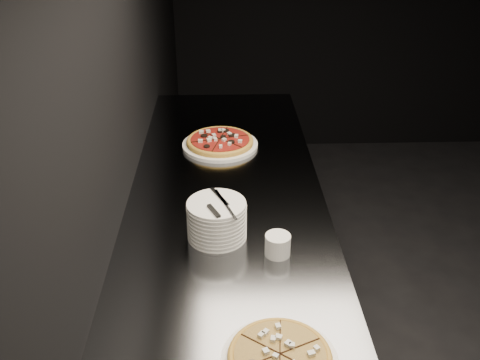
{
  "coord_description": "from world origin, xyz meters",
  "views": [
    {
      "loc": [
        -2.14,
        -1.63,
        1.96
      ],
      "look_at": [
        -2.08,
        0.05,
        1.02
      ],
      "focal_mm": 40.0,
      "sensor_mm": 36.0,
      "label": 1
    }
  ],
  "objects_px": {
    "plate_stack": "(217,220)",
    "cutlery": "(219,205)",
    "pizza_tomato": "(220,142)",
    "ramekin": "(278,244)",
    "pizza_mushroom": "(280,358)",
    "counter": "(228,308)"
  },
  "relations": [
    {
      "from": "plate_stack",
      "to": "cutlery",
      "type": "bearing_deg",
      "value": -62.38
    },
    {
      "from": "pizza_tomato",
      "to": "ramekin",
      "type": "relative_size",
      "value": 4.53
    },
    {
      "from": "pizza_tomato",
      "to": "cutlery",
      "type": "relative_size",
      "value": 1.79
    },
    {
      "from": "pizza_mushroom",
      "to": "plate_stack",
      "type": "relative_size",
      "value": 1.76
    },
    {
      "from": "pizza_mushroom",
      "to": "cutlery",
      "type": "height_order",
      "value": "cutlery"
    },
    {
      "from": "counter",
      "to": "plate_stack",
      "type": "distance_m",
      "value": 0.55
    },
    {
      "from": "cutlery",
      "to": "counter",
      "type": "bearing_deg",
      "value": 56.22
    },
    {
      "from": "plate_stack",
      "to": "ramekin",
      "type": "height_order",
      "value": "plate_stack"
    },
    {
      "from": "pizza_mushroom",
      "to": "cutlery",
      "type": "bearing_deg",
      "value": 105.57
    },
    {
      "from": "counter",
      "to": "pizza_tomato",
      "type": "distance_m",
      "value": 0.73
    },
    {
      "from": "counter",
      "to": "plate_stack",
      "type": "relative_size",
      "value": 12.52
    },
    {
      "from": "counter",
      "to": "plate_stack",
      "type": "height_order",
      "value": "plate_stack"
    },
    {
      "from": "pizza_mushroom",
      "to": "plate_stack",
      "type": "xyz_separation_m",
      "value": [
        -0.16,
        0.55,
        0.05
      ]
    },
    {
      "from": "pizza_mushroom",
      "to": "pizza_tomato",
      "type": "distance_m",
      "value": 1.26
    },
    {
      "from": "pizza_tomato",
      "to": "counter",
      "type": "bearing_deg",
      "value": -87.54
    },
    {
      "from": "ramekin",
      "to": "pizza_mushroom",
      "type": "bearing_deg",
      "value": -94.67
    },
    {
      "from": "cutlery",
      "to": "ramekin",
      "type": "bearing_deg",
      "value": -50.98
    },
    {
      "from": "pizza_tomato",
      "to": "cutlery",
      "type": "xyz_separation_m",
      "value": [
        -0.0,
        -0.71,
        0.11
      ]
    },
    {
      "from": "cutlery",
      "to": "ramekin",
      "type": "xyz_separation_m",
      "value": [
        0.19,
        -0.09,
        -0.1
      ]
    },
    {
      "from": "plate_stack",
      "to": "cutlery",
      "type": "relative_size",
      "value": 0.94
    },
    {
      "from": "pizza_tomato",
      "to": "ramekin",
      "type": "xyz_separation_m",
      "value": [
        0.18,
        -0.8,
        0.02
      ]
    },
    {
      "from": "counter",
      "to": "plate_stack",
      "type": "bearing_deg",
      "value": -102.35
    }
  ]
}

